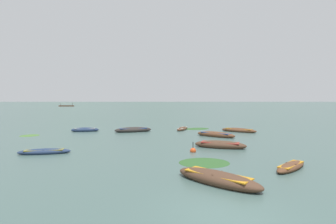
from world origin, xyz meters
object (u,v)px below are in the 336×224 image
(rowboat_6, at_px, (182,129))
(rowboat_8, at_px, (291,167))
(mooring_buoy, at_px, (193,151))
(rowboat_7, at_px, (133,130))
(rowboat_3, at_px, (239,130))
(rowboat_0, at_px, (85,130))
(rowboat_1, at_px, (220,145))
(rowboat_4, at_px, (216,135))
(rowboat_5, at_px, (217,179))
(ferry_0, at_px, (67,106))
(rowboat_2, at_px, (44,152))

(rowboat_6, xyz_separation_m, rowboat_8, (4.27, -19.31, -0.00))
(mooring_buoy, bearing_deg, rowboat_7, 114.45)
(rowboat_3, bearing_deg, rowboat_8, -98.25)
(rowboat_0, bearing_deg, mooring_buoy, -48.18)
(rowboat_0, relative_size, mooring_buoy, 3.96)
(rowboat_1, height_order, rowboat_4, rowboat_1)
(rowboat_3, height_order, rowboat_8, rowboat_3)
(rowboat_1, relative_size, rowboat_7, 0.92)
(rowboat_6, xyz_separation_m, rowboat_7, (-6.24, -1.93, 0.09))
(rowboat_1, distance_m, rowboat_6, 12.90)
(rowboat_4, bearing_deg, mooring_buoy, -113.59)
(rowboat_5, height_order, mooring_buoy, mooring_buoy)
(rowboat_0, distance_m, mooring_buoy, 17.55)
(rowboat_0, relative_size, ferry_0, 0.33)
(rowboat_7, height_order, rowboat_8, rowboat_7)
(rowboat_0, xyz_separation_m, rowboat_6, (12.25, 1.37, -0.05))
(rowboat_5, bearing_deg, rowboat_7, 106.58)
(rowboat_8, bearing_deg, rowboat_5, -154.22)
(rowboat_2, distance_m, rowboat_4, 16.46)
(rowboat_4, bearing_deg, rowboat_1, -99.47)
(rowboat_2, xyz_separation_m, rowboat_3, (18.03, 12.24, 0.04))
(rowboat_8, bearing_deg, rowboat_0, 132.63)
(rowboat_0, xyz_separation_m, rowboat_5, (11.86, -20.19, 0.02))
(rowboat_6, height_order, mooring_buoy, mooring_buoy)
(ferry_0, bearing_deg, rowboat_0, -69.44)
(rowboat_4, relative_size, rowboat_7, 0.87)
(rowboat_7, relative_size, ferry_0, 0.46)
(rowboat_4, bearing_deg, rowboat_6, 114.64)
(rowboat_3, relative_size, rowboat_6, 1.08)
(rowboat_6, distance_m, rowboat_8, 19.78)
(rowboat_2, bearing_deg, rowboat_4, 29.97)
(rowboat_5, relative_size, ferry_0, 0.39)
(rowboat_7, height_order, ferry_0, ferry_0)
(rowboat_8, distance_m, ferry_0, 176.36)
(rowboat_4, bearing_deg, ferry_0, 114.91)
(rowboat_5, distance_m, ferry_0, 176.64)
(rowboat_7, bearing_deg, rowboat_2, -111.75)
(rowboat_6, bearing_deg, ferry_0, 114.93)
(rowboat_5, relative_size, rowboat_7, 0.85)
(ferry_0, bearing_deg, mooring_buoy, -67.30)
(rowboat_4, xyz_separation_m, rowboat_6, (-2.95, 6.43, -0.07))
(rowboat_8, bearing_deg, mooring_buoy, 134.70)
(rowboat_2, bearing_deg, rowboat_7, 68.25)
(rowboat_6, relative_size, mooring_buoy, 4.46)
(rowboat_3, bearing_deg, rowboat_6, 160.23)
(rowboat_1, xyz_separation_m, rowboat_8, (2.37, -6.55, -0.08))
(rowboat_2, bearing_deg, rowboat_3, 34.17)
(mooring_buoy, bearing_deg, rowboat_1, 34.58)
(rowboat_7, bearing_deg, rowboat_1, -53.10)
(rowboat_4, relative_size, rowboat_6, 1.07)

